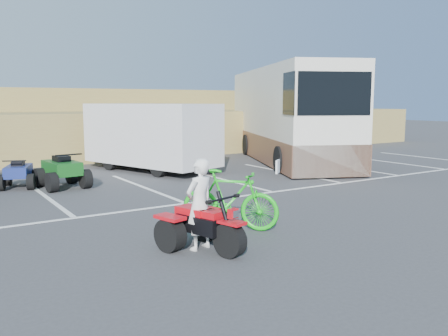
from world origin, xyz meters
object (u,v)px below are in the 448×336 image
green_dirt_bike (230,200)px  quad_atv_blue (19,188)px  rider (200,204)px  cargo_trailer (151,135)px  rv_motorhome (287,121)px  quad_atv_green (63,188)px  red_trike_atv (206,251)px

green_dirt_bike → quad_atv_blue: green_dirt_bike is taller
rider → green_dirt_bike: (1.13, 0.79, -0.19)m
cargo_trailer → rv_motorhome: rv_motorhome is taller
rider → rv_motorhome: (9.28, 8.76, 0.86)m
quad_atv_green → red_trike_atv: bearing=-91.7°
green_dirt_bike → rv_motorhome: bearing=4.2°
red_trike_atv → quad_atv_green: 7.30m
rv_motorhome → cargo_trailer: bearing=-157.4°
rider → rv_motorhome: size_ratio=0.15×
cargo_trailer → quad_atv_green: cargo_trailer is taller
red_trike_atv → green_dirt_bike: bearing=24.8°
red_trike_atv → rv_motorhome: rv_motorhome is taller
cargo_trailer → rv_motorhome: (6.18, -0.15, 0.34)m
rider → quad_atv_blue: (-1.53, 7.82, -0.77)m
cargo_trailer → quad_atv_blue: (-4.64, -1.09, -1.29)m
green_dirt_bike → quad_atv_green: 6.58m
red_trike_atv → quad_atv_blue: red_trike_atv is taller
red_trike_atv → rv_motorhome: bearing=28.0°
rv_motorhome → quad_atv_green: size_ratio=6.68×
green_dirt_bike → rv_motorhome: 11.45m
cargo_trailer → rider: bearing=-127.3°
rider → quad_atv_green: size_ratio=0.97×
quad_atv_blue → quad_atv_green: size_ratio=0.83×
rider → cargo_trailer: cargo_trailer is taller
rider → cargo_trailer: bearing=-125.1°
rider → green_dirt_bike: rider is taller
quad_atv_blue → rider: bearing=-59.1°
cargo_trailer → quad_atv_blue: size_ratio=4.15×
red_trike_atv → green_dirt_bike: green_dirt_bike is taller
quad_atv_blue → green_dirt_bike: bearing=-49.5°
quad_atv_green → green_dirt_bike: bearing=-81.6°
rider → quad_atv_green: 7.20m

